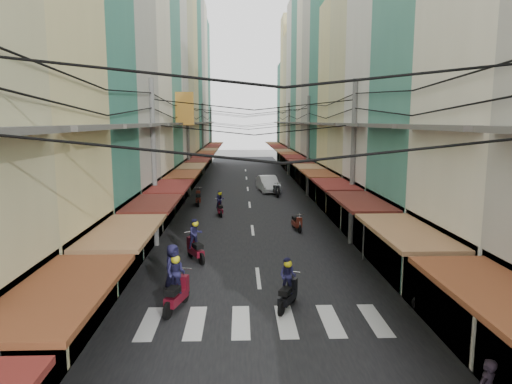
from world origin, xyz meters
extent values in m
plane|color=slate|center=(0.00, 0.00, 0.00)|extent=(160.00, 160.00, 0.00)
cube|color=black|center=(0.00, 20.00, 0.01)|extent=(10.00, 80.00, 0.02)
cube|color=gray|center=(-6.50, 20.00, 0.03)|extent=(3.00, 80.00, 0.06)
cube|color=gray|center=(6.50, 20.00, 0.03)|extent=(3.00, 80.00, 0.06)
cube|color=silver|center=(-3.50, -6.00, 0.03)|extent=(0.55, 2.40, 0.01)
cube|color=silver|center=(-2.10, -6.00, 0.03)|extent=(0.55, 2.40, 0.01)
cube|color=silver|center=(-0.70, -6.00, 0.03)|extent=(0.55, 2.40, 0.01)
cube|color=silver|center=(0.70, -6.00, 0.03)|extent=(0.55, 2.40, 0.01)
cube|color=silver|center=(2.10, -6.00, 0.03)|extent=(0.55, 2.40, 0.01)
cube|color=silver|center=(3.50, -6.00, 0.03)|extent=(0.55, 2.40, 0.01)
cube|color=brown|center=(-4.10, -10.98, 3.00)|extent=(1.80, 4.34, 0.12)
cube|color=#595651|center=(-4.75, -10.98, 6.00)|extent=(0.50, 4.24, 0.15)
cube|color=black|center=(-5.60, -6.27, 1.60)|extent=(1.20, 4.52, 3.20)
cube|color=#8D6340|center=(-4.10, -6.27, 3.00)|extent=(1.80, 4.33, 0.12)
cube|color=#595651|center=(-4.75, -6.27, 6.00)|extent=(0.50, 4.23, 0.15)
cube|color=#3B826E|center=(-8.00, -1.76, 9.62)|extent=(6.00, 4.30, 19.25)
cube|color=black|center=(-5.60, -1.76, 1.60)|extent=(1.20, 4.13, 3.20)
cube|color=#562018|center=(-4.10, -1.76, 3.00)|extent=(1.80, 3.96, 0.12)
cube|color=#595651|center=(-4.75, -1.76, 6.00)|extent=(0.50, 3.87, 0.15)
cube|color=#B0AEA1|center=(-8.00, 2.96, 10.47)|extent=(6.00, 5.14, 20.93)
cube|color=black|center=(-5.60, 2.96, 1.60)|extent=(1.20, 4.94, 3.20)
cube|color=maroon|center=(-4.10, 2.96, 3.00)|extent=(1.80, 4.73, 0.12)
cube|color=#595651|center=(-4.75, 2.96, 6.00)|extent=(0.50, 4.63, 0.15)
cube|color=#EBE2C7|center=(-8.00, 8.00, 8.72)|extent=(6.00, 4.95, 17.43)
cube|color=black|center=(-5.60, 8.00, 1.60)|extent=(1.20, 4.75, 3.20)
cube|color=brown|center=(-4.10, 8.00, 3.00)|extent=(1.80, 4.56, 0.12)
cube|color=#595651|center=(-4.75, 8.00, 6.00)|extent=(0.50, 4.46, 0.15)
cube|color=#4B927F|center=(-8.00, 12.98, 8.16)|extent=(6.00, 4.99, 16.32)
cube|color=black|center=(-5.60, 12.98, 1.60)|extent=(1.20, 4.80, 3.20)
cube|color=#8D6340|center=(-4.10, 12.98, 3.00)|extent=(1.80, 4.60, 0.12)
cube|color=#595651|center=(-4.75, 12.98, 6.00)|extent=(0.50, 4.50, 0.15)
cube|color=silver|center=(-8.00, 17.80, 11.44)|extent=(6.00, 4.65, 22.87)
cube|color=black|center=(-5.60, 17.80, 1.60)|extent=(1.20, 4.46, 3.20)
cube|color=#562018|center=(-4.10, 17.80, 3.00)|extent=(1.80, 4.27, 0.12)
cube|color=#595651|center=(-4.75, 17.80, 6.00)|extent=(0.50, 4.18, 0.15)
cube|color=beige|center=(-8.00, 22.57, 10.29)|extent=(6.00, 4.89, 20.58)
cube|color=black|center=(-5.60, 22.57, 1.60)|extent=(1.20, 4.70, 3.20)
cube|color=maroon|center=(-4.10, 22.57, 3.00)|extent=(1.80, 4.50, 0.12)
cube|color=#595651|center=(-4.75, 22.57, 6.00)|extent=(0.50, 4.40, 0.15)
cube|color=beige|center=(-8.00, 27.27, 9.22)|extent=(6.00, 4.52, 18.44)
cube|color=black|center=(-5.60, 27.27, 1.60)|extent=(1.20, 4.34, 3.20)
cube|color=brown|center=(-4.10, 27.27, 3.00)|extent=(1.80, 4.16, 0.12)
cube|color=#595651|center=(-4.75, 27.27, 6.00)|extent=(0.50, 4.07, 0.15)
cube|color=#3B826E|center=(-8.00, 32.13, 10.31)|extent=(6.00, 5.20, 20.63)
cube|color=black|center=(-5.60, 32.13, 1.60)|extent=(1.20, 4.99, 3.20)
cube|color=#8D6340|center=(-4.10, 32.13, 3.00)|extent=(1.80, 4.78, 0.12)
cube|color=#595651|center=(-4.75, 32.13, 6.00)|extent=(0.50, 4.68, 0.15)
cube|color=#B0AEA1|center=(-8.00, 37.20, 11.85)|extent=(6.00, 4.94, 23.70)
cube|color=black|center=(-5.60, 37.20, 1.60)|extent=(1.20, 4.74, 3.20)
cube|color=#562018|center=(-4.10, 37.20, 3.00)|extent=(1.80, 4.55, 0.12)
cube|color=#595651|center=(-4.75, 37.20, 6.00)|extent=(0.50, 4.45, 0.15)
cube|color=#EBE2C7|center=(-8.00, 42.14, 10.56)|extent=(6.00, 4.96, 21.12)
cube|color=black|center=(-5.60, 42.14, 1.60)|extent=(1.20, 4.76, 3.20)
cube|color=maroon|center=(-4.10, 42.14, 3.00)|extent=(1.80, 4.56, 0.12)
cube|color=#595651|center=(-4.75, 42.14, 6.00)|extent=(0.50, 4.46, 0.15)
cube|color=#4B927F|center=(-8.00, 47.14, 9.95)|extent=(6.00, 5.04, 19.90)
cube|color=black|center=(-5.60, 47.14, 1.60)|extent=(1.20, 4.84, 3.20)
cube|color=brown|center=(-4.10, 47.14, 3.00)|extent=(1.80, 4.64, 0.12)
cube|color=#595651|center=(-4.75, 47.14, 6.00)|extent=(0.50, 4.54, 0.15)
cube|color=#513612|center=(-4.40, 12.00, 7.00)|extent=(1.20, 0.40, 2.20)
cube|color=brown|center=(4.10, -11.40, 3.00)|extent=(1.80, 4.35, 0.12)
cube|color=black|center=(5.60, -6.55, 1.60)|extent=(1.20, 4.78, 3.20)
cube|color=#8D6340|center=(4.10, -6.55, 3.00)|extent=(1.80, 4.58, 0.12)
cube|color=#595651|center=(4.75, -6.55, 6.00)|extent=(0.50, 4.48, 0.15)
cube|color=#4B927F|center=(8.00, -1.55, 7.54)|extent=(6.00, 5.03, 15.08)
cube|color=black|center=(5.60, -1.55, 1.60)|extent=(1.20, 4.83, 3.20)
cube|color=#562018|center=(4.10, -1.55, 3.00)|extent=(1.80, 4.63, 0.12)
cube|color=#595651|center=(4.75, -1.55, 6.00)|extent=(0.50, 4.53, 0.15)
cube|color=silver|center=(8.00, 3.36, 10.83)|extent=(6.00, 4.79, 21.66)
cube|color=black|center=(5.60, 3.36, 1.60)|extent=(1.20, 4.60, 3.20)
cube|color=maroon|center=(4.10, 3.36, 3.00)|extent=(1.80, 4.41, 0.12)
cube|color=#595651|center=(4.75, 3.36, 6.00)|extent=(0.50, 4.31, 0.15)
cube|color=beige|center=(8.00, 8.02, 10.37)|extent=(6.00, 4.52, 20.74)
cube|color=black|center=(5.60, 8.02, 1.60)|extent=(1.20, 4.34, 3.20)
cube|color=brown|center=(4.10, 8.02, 3.00)|extent=(1.80, 4.16, 0.12)
cube|color=#595651|center=(4.75, 8.02, 6.00)|extent=(0.50, 4.07, 0.15)
cube|color=beige|center=(8.00, 12.34, 7.06)|extent=(6.00, 4.12, 14.13)
cube|color=black|center=(5.60, 12.34, 1.60)|extent=(1.20, 3.96, 3.20)
cube|color=#8D6340|center=(4.10, 12.34, 3.00)|extent=(1.80, 3.79, 0.12)
cube|color=#595651|center=(4.75, 12.34, 6.00)|extent=(0.50, 3.71, 0.15)
cube|color=#3B826E|center=(8.00, 16.61, 8.84)|extent=(6.00, 4.40, 17.68)
cube|color=black|center=(5.60, 16.61, 1.60)|extent=(1.20, 4.23, 3.20)
cube|color=#562018|center=(4.10, 16.61, 3.00)|extent=(1.80, 4.05, 0.12)
cube|color=#595651|center=(4.75, 16.61, 6.00)|extent=(0.50, 3.96, 0.15)
cube|color=#B0AEA1|center=(8.00, 21.13, 11.30)|extent=(6.00, 4.64, 22.59)
cube|color=black|center=(5.60, 21.13, 1.60)|extent=(1.20, 4.45, 3.20)
cube|color=maroon|center=(4.10, 21.13, 3.00)|extent=(1.80, 4.26, 0.12)
cube|color=#595651|center=(4.75, 21.13, 6.00)|extent=(0.50, 4.17, 0.15)
cube|color=#EBE2C7|center=(8.00, 25.45, 10.63)|extent=(6.00, 4.00, 21.25)
cube|color=black|center=(5.60, 25.45, 1.60)|extent=(1.20, 3.84, 3.20)
cube|color=brown|center=(4.10, 25.45, 3.00)|extent=(1.80, 3.68, 0.12)
cube|color=#595651|center=(4.75, 25.45, 6.00)|extent=(0.50, 3.60, 0.15)
cube|color=#4B927F|center=(8.00, 29.95, 11.16)|extent=(6.00, 5.01, 22.33)
cube|color=black|center=(5.60, 29.95, 1.60)|extent=(1.20, 4.81, 3.20)
cube|color=#8D6340|center=(4.10, 29.95, 3.00)|extent=(1.80, 4.61, 0.12)
cube|color=#595651|center=(4.75, 29.95, 6.00)|extent=(0.50, 4.51, 0.15)
cube|color=silver|center=(8.00, 34.96, 9.86)|extent=(6.00, 5.00, 19.71)
cube|color=black|center=(5.60, 34.96, 1.60)|extent=(1.20, 4.80, 3.20)
cube|color=#562018|center=(4.10, 34.96, 3.00)|extent=(1.80, 4.60, 0.12)
cube|color=#595651|center=(4.75, 34.96, 6.00)|extent=(0.50, 4.50, 0.15)
cube|color=beige|center=(8.00, 39.61, 8.43)|extent=(6.00, 4.32, 16.86)
cube|color=black|center=(5.60, 39.61, 1.60)|extent=(1.20, 4.15, 3.20)
cube|color=maroon|center=(4.10, 39.61, 3.00)|extent=(1.80, 3.97, 0.12)
cube|color=#595651|center=(4.75, 39.61, 6.00)|extent=(0.50, 3.89, 0.15)
cube|color=beige|center=(8.00, 43.94, 9.98)|extent=(6.00, 4.33, 19.96)
cube|color=black|center=(5.60, 43.94, 1.60)|extent=(1.20, 4.16, 3.20)
cube|color=brown|center=(4.10, 43.94, 3.00)|extent=(1.80, 3.99, 0.12)
cube|color=#595651|center=(4.75, 43.94, 6.00)|extent=(0.50, 3.90, 0.15)
cube|color=#3B826E|center=(8.00, 48.54, 7.17)|extent=(6.00, 4.88, 14.34)
cube|color=black|center=(5.60, 48.54, 1.60)|extent=(1.20, 4.68, 3.20)
cube|color=#8D6340|center=(4.10, 48.54, 3.00)|extent=(1.80, 4.49, 0.12)
cube|color=#595651|center=(4.75, 48.54, 6.00)|extent=(0.50, 4.39, 0.15)
cylinder|color=slate|center=(-4.90, 3.00, 4.10)|extent=(0.26, 0.26, 8.20)
cylinder|color=slate|center=(4.90, 3.00, 4.10)|extent=(0.26, 0.26, 8.20)
cylinder|color=slate|center=(-4.90, 18.00, 4.10)|extent=(0.26, 0.26, 8.20)
cylinder|color=slate|center=(4.90, 18.00, 4.10)|extent=(0.26, 0.26, 8.20)
cylinder|color=slate|center=(-4.90, 33.00, 4.10)|extent=(0.26, 0.26, 8.20)
cylinder|color=slate|center=(4.90, 33.00, 4.10)|extent=(0.26, 0.26, 8.20)
cylinder|color=slate|center=(-4.90, 48.00, 4.10)|extent=(0.26, 0.26, 8.20)
cylinder|color=slate|center=(4.90, 48.00, 4.10)|extent=(0.26, 0.26, 8.20)
imported|color=silver|center=(1.77, 20.45, 0.00)|extent=(5.14, 2.57, 1.74)
imported|color=black|center=(7.29, 1.48, 0.00)|extent=(1.92, 1.16, 1.24)
cylinder|color=black|center=(-2.81, -4.30, 0.28)|extent=(0.11, 0.56, 0.56)
cylinder|color=black|center=(-2.81, -5.70, 0.28)|extent=(0.11, 0.56, 0.56)
cube|color=maroon|center=(-2.81, -5.00, 0.45)|extent=(0.37, 1.24, 0.30)
cube|color=black|center=(-2.81, -5.27, 0.77)|extent=(0.34, 0.59, 0.19)
cube|color=maroon|center=(-2.81, -4.41, 0.70)|extent=(0.32, 0.30, 0.59)
imported|color=#23204C|center=(-2.81, -5.00, 0.59)|extent=(0.57, 0.40, 1.43)
sphere|color=yellow|center=(-2.81, -5.00, 1.67)|extent=(0.30, 0.30, 0.30)
cylinder|color=black|center=(0.85, -4.38, 0.25)|extent=(0.10, 0.50, 0.50)
cylinder|color=black|center=(0.85, -5.62, 0.25)|extent=(0.10, 0.50, 0.50)
cube|color=black|center=(0.85, -5.00, 0.40)|extent=(0.33, 1.10, 0.27)
cube|color=black|center=(0.85, -5.24, 0.69)|extent=(0.31, 0.53, 0.17)
cube|color=black|center=(0.85, -4.47, 0.62)|extent=(0.29, 0.27, 0.53)
imported|color=#23204C|center=(0.85, -5.00, 0.53)|extent=(0.50, 0.36, 1.27)
sphere|color=yellow|center=(0.85, -5.00, 1.48)|extent=(0.27, 0.27, 0.27)
cylinder|color=black|center=(-2.02, 10.73, 0.24)|extent=(0.09, 0.48, 0.48)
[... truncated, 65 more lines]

